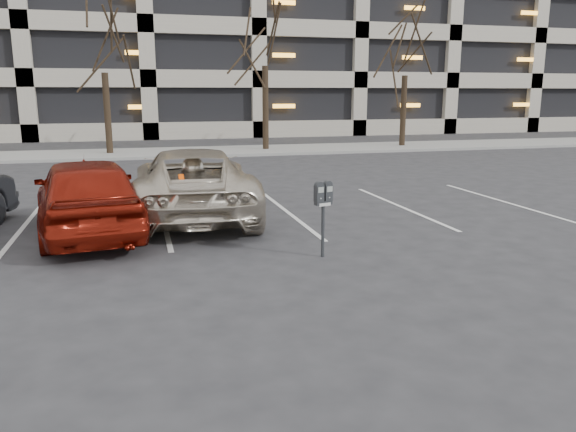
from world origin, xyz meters
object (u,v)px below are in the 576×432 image
(tree_d, at_px, (407,30))
(tree_b, at_px, (101,20))
(car_red, at_px, (87,195))
(tree_c, at_px, (265,11))
(parking_meter, at_px, (323,200))
(suv_silver, at_px, (193,183))

(tree_d, bearing_deg, tree_b, 180.00)
(car_red, bearing_deg, tree_c, -123.50)
(tree_b, height_order, parking_meter, tree_b)
(tree_d, distance_m, parking_meter, 20.42)
(parking_meter, xyz_separation_m, car_red, (-3.87, 2.64, -0.19))
(tree_c, height_order, parking_meter, tree_c)
(tree_b, distance_m, suv_silver, 14.50)
(suv_silver, height_order, car_red, car_red)
(parking_meter, bearing_deg, suv_silver, 100.08)
(tree_d, height_order, parking_meter, tree_d)
(tree_c, xyz_separation_m, car_red, (-6.84, -14.55, -5.48))
(tree_d, height_order, suv_silver, tree_d)
(tree_c, height_order, suv_silver, tree_c)
(tree_d, relative_size, car_red, 1.73)
(tree_b, height_order, suv_silver, tree_b)
(suv_silver, bearing_deg, tree_b, -76.75)
(suv_silver, xyz_separation_m, car_red, (-2.12, -1.11, 0.01))
(tree_b, bearing_deg, car_red, -89.36)
(car_red, bearing_deg, suv_silver, -160.73)
(tree_c, xyz_separation_m, tree_d, (7.00, 0.00, -0.61))
(parking_meter, height_order, car_red, car_red)
(parking_meter, distance_m, suv_silver, 4.14)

